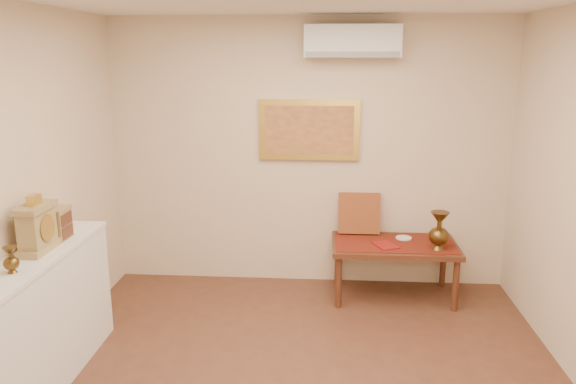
# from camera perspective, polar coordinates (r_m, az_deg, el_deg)

# --- Properties ---
(wall_back) EXTENTS (4.00, 0.02, 2.70)m
(wall_back) POSITION_cam_1_polar(r_m,az_deg,el_deg) (5.68, 2.15, 3.86)
(wall_back) COLOR beige
(wall_back) RESTS_ON ground
(brass_urn_small) EXTENTS (0.10, 0.10, 0.22)m
(brass_urn_small) POSITION_cam_1_polar(r_m,az_deg,el_deg) (3.97, -26.36, -5.86)
(brass_urn_small) COLOR brown
(brass_urn_small) RESTS_ON display_ledge
(table_cloth) EXTENTS (1.14, 0.59, 0.01)m
(table_cloth) POSITION_cam_1_polar(r_m,az_deg,el_deg) (5.55, 10.77, -5.10)
(table_cloth) COLOR maroon
(table_cloth) RESTS_ON low_table
(brass_urn_tall) EXTENTS (0.19, 0.19, 0.44)m
(brass_urn_tall) POSITION_cam_1_polar(r_m,az_deg,el_deg) (5.40, 15.12, -3.40)
(brass_urn_tall) COLOR brown
(brass_urn_tall) RESTS_ON table_cloth
(plate) EXTENTS (0.16, 0.16, 0.01)m
(plate) POSITION_cam_1_polar(r_m,az_deg,el_deg) (5.68, 11.67, -4.59)
(plate) COLOR silver
(plate) RESTS_ON table_cloth
(menu) EXTENTS (0.26, 0.30, 0.01)m
(menu) POSITION_cam_1_polar(r_m,az_deg,el_deg) (5.44, 9.87, -5.35)
(menu) COLOR maroon
(menu) RESTS_ON table_cloth
(cushion) EXTENTS (0.42, 0.18, 0.43)m
(cushion) POSITION_cam_1_polar(r_m,az_deg,el_deg) (5.73, 7.24, -2.13)
(cushion) COLOR maroon
(cushion) RESTS_ON table_cloth
(display_ledge) EXTENTS (0.37, 2.02, 0.98)m
(display_ledge) POSITION_cam_1_polar(r_m,az_deg,el_deg) (4.31, -24.88, -12.83)
(display_ledge) COLOR silver
(display_ledge) RESTS_ON floor
(mantel_clock) EXTENTS (0.17, 0.36, 0.41)m
(mantel_clock) POSITION_cam_1_polar(r_m,az_deg,el_deg) (4.30, -24.12, -3.31)
(mantel_clock) COLOR #A18853
(mantel_clock) RESTS_ON display_ledge
(wooden_chest) EXTENTS (0.16, 0.21, 0.24)m
(wooden_chest) POSITION_cam_1_polar(r_m,az_deg,el_deg) (4.53, -22.40, -2.97)
(wooden_chest) COLOR #A18853
(wooden_chest) RESTS_ON display_ledge
(low_table) EXTENTS (1.20, 0.70, 0.55)m
(low_table) POSITION_cam_1_polar(r_m,az_deg,el_deg) (5.58, 10.74, -5.77)
(low_table) COLOR #542A19
(low_table) RESTS_ON floor
(painting) EXTENTS (1.00, 0.06, 0.60)m
(painting) POSITION_cam_1_polar(r_m,az_deg,el_deg) (5.61, 2.16, 6.33)
(painting) COLOR gold
(painting) RESTS_ON wall_back
(ac_unit) EXTENTS (0.90, 0.25, 0.30)m
(ac_unit) POSITION_cam_1_polar(r_m,az_deg,el_deg) (5.46, 6.55, 14.97)
(ac_unit) COLOR silver
(ac_unit) RESTS_ON wall_back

